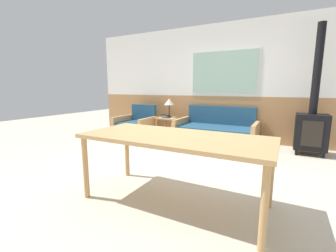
{
  "coord_description": "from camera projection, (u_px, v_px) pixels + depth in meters",
  "views": [
    {
      "loc": [
        1.34,
        -2.74,
        1.23
      ],
      "look_at": [
        -0.65,
        1.01,
        0.51
      ],
      "focal_mm": 24.0,
      "sensor_mm": 36.0,
      "label": 1
    }
  ],
  "objects": [
    {
      "name": "ground_plane",
      "position": [
        175.0,
        175.0,
        3.21
      ],
      "size": [
        16.0,
        16.0,
        0.0
      ],
      "primitive_type": "plane",
      "color": "beige"
    },
    {
      "name": "wall_back",
      "position": [
        225.0,
        82.0,
        5.27
      ],
      "size": [
        7.2,
        0.09,
        2.7
      ],
      "color": "#AD7A4C",
      "rests_on": "ground_plane"
    },
    {
      "name": "couch",
      "position": [
        216.0,
        133.0,
        5.04
      ],
      "size": [
        1.75,
        0.88,
        0.81
      ],
      "color": "tan",
      "rests_on": "ground_plane"
    },
    {
      "name": "armchair",
      "position": [
        136.0,
        127.0,
        5.74
      ],
      "size": [
        0.88,
        0.86,
        0.8
      ],
      "rotation": [
        0.0,
        0.0,
        0.04
      ],
      "color": "tan",
      "rests_on": "ground_plane"
    },
    {
      "name": "side_table",
      "position": [
        168.0,
        121.0,
        5.64
      ],
      "size": [
        0.5,
        0.5,
        0.5
      ],
      "color": "tan",
      "rests_on": "ground_plane"
    },
    {
      "name": "table_lamp",
      "position": [
        169.0,
        102.0,
        5.65
      ],
      "size": [
        0.25,
        0.25,
        0.46
      ],
      "color": "black",
      "rests_on": "side_table"
    },
    {
      "name": "book_stack",
      "position": [
        166.0,
        116.0,
        5.55
      ],
      "size": [
        0.21,
        0.15,
        0.07
      ],
      "color": "#234799",
      "rests_on": "side_table"
    },
    {
      "name": "dining_table",
      "position": [
        174.0,
        142.0,
        2.35
      ],
      "size": [
        1.97,
        0.86,
        0.74
      ],
      "color": "tan",
      "rests_on": "ground_plane"
    },
    {
      "name": "wood_stove",
      "position": [
        312.0,
        122.0,
        4.13
      ],
      "size": [
        0.53,
        0.44,
        2.36
      ],
      "color": "black",
      "rests_on": "ground_plane"
    }
  ]
}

